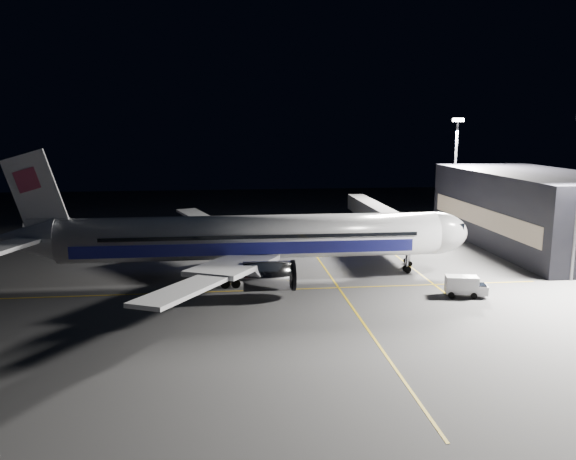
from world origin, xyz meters
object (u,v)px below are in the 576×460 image
(airliner, at_px, (245,238))
(safety_cone_b, at_px, (289,266))
(service_truck, at_px, (465,286))
(safety_cone_a, at_px, (228,262))
(jet_bridge, at_px, (382,217))
(baggage_tug, at_px, (208,241))
(floodlight_mast_north, at_px, (455,163))
(safety_cone_c, at_px, (244,254))

(airliner, xyz_separation_m, safety_cone_b, (6.15, 4.00, -4.87))
(service_truck, bearing_deg, safety_cone_a, 158.70)
(jet_bridge, bearing_deg, airliner, -141.96)
(safety_cone_a, distance_m, safety_cone_b, 8.89)
(jet_bridge, height_order, safety_cone_b, jet_bridge)
(jet_bridge, bearing_deg, safety_cone_b, -140.30)
(baggage_tug, height_order, safety_cone_b, baggage_tug)
(safety_cone_a, bearing_deg, safety_cone_b, -20.56)
(jet_bridge, relative_size, safety_cone_b, 58.06)
(airliner, height_order, baggage_tug, airliner)
(jet_bridge, distance_m, baggage_tug, 28.66)
(airliner, height_order, safety_cone_a, airliner)
(baggage_tug, bearing_deg, floodlight_mast_north, 4.84)
(airliner, bearing_deg, safety_cone_c, 88.97)
(baggage_tug, bearing_deg, jet_bridge, -13.60)
(safety_cone_c, bearing_deg, floodlight_mast_north, 26.50)
(service_truck, distance_m, safety_cone_b, 23.98)
(airliner, height_order, jet_bridge, airliner)
(airliner, xyz_separation_m, safety_cone_a, (-2.18, 7.12, -4.87))
(baggage_tug, bearing_deg, safety_cone_b, -64.18)
(airliner, xyz_separation_m, jet_bridge, (23.08, 18.06, -0.58))
(airliner, distance_m, baggage_tug, 21.17)
(service_truck, bearing_deg, airliner, 168.66)
(floodlight_mast_north, bearing_deg, airliner, -142.09)
(jet_bridge, relative_size, safety_cone_a, 58.26)
(floodlight_mast_north, xyz_separation_m, safety_cone_b, (-34.93, -27.99, -12.07))
(airliner, relative_size, floodlight_mast_north, 2.97)
(baggage_tug, xyz_separation_m, safety_cone_a, (3.08, -12.89, -0.43))
(floodlight_mast_north, bearing_deg, service_truck, -110.69)
(jet_bridge, xyz_separation_m, safety_cone_a, (-25.26, -10.93, -4.29))
(airliner, relative_size, jet_bridge, 1.79)
(safety_cone_c, bearing_deg, service_truck, -42.56)
(safety_cone_b, bearing_deg, floodlight_mast_north, 38.70)
(service_truck, bearing_deg, safety_cone_c, 149.99)
(airliner, distance_m, service_truck, 27.44)
(safety_cone_b, distance_m, safety_cone_c, 9.65)
(jet_bridge, distance_m, safety_cone_a, 27.85)
(jet_bridge, bearing_deg, safety_cone_c, -164.26)
(airliner, distance_m, safety_cone_c, 12.58)
(safety_cone_b, xyz_separation_m, safety_cone_c, (-5.94, 7.61, 0.03))
(floodlight_mast_north, height_order, safety_cone_b, floodlight_mast_north)
(safety_cone_a, bearing_deg, floodlight_mast_north, 29.89)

